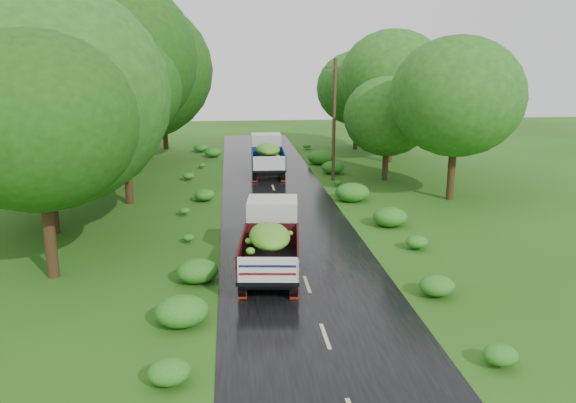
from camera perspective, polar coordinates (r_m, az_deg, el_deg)
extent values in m
plane|color=#234B10|center=(17.40, 3.80, -13.54)|extent=(120.00, 120.00, 0.00)
cube|color=black|center=(21.88, 1.59, -7.41)|extent=(6.50, 80.00, 0.02)
cube|color=#BFB78C|center=(17.39, 3.80, -13.47)|extent=(0.12, 1.60, 0.00)
cube|color=#BFB78C|center=(20.96, 1.95, -8.39)|extent=(0.12, 1.60, 0.00)
cube|color=#BFB78C|center=(24.66, 0.68, -4.81)|extent=(0.12, 1.60, 0.00)
cube|color=#BFB78C|center=(28.45, -0.25, -2.17)|extent=(0.12, 1.60, 0.00)
cube|color=#BFB78C|center=(32.29, -0.96, -0.15)|extent=(0.12, 1.60, 0.00)
cube|color=#BFB78C|center=(36.16, -1.52, 1.44)|extent=(0.12, 1.60, 0.00)
cube|color=#BFB78C|center=(40.06, -1.97, 2.72)|extent=(0.12, 1.60, 0.00)
cube|color=#BFB78C|center=(43.97, -2.34, 3.77)|extent=(0.12, 1.60, 0.00)
cube|color=#BFB78C|center=(47.90, -2.65, 4.65)|extent=(0.12, 1.60, 0.00)
cube|color=#BFB78C|center=(51.84, -2.91, 5.40)|extent=(0.12, 1.60, 0.00)
cube|color=#BFB78C|center=(55.79, -3.14, 6.04)|extent=(0.12, 1.60, 0.00)
cube|color=black|center=(21.72, -1.75, -5.91)|extent=(2.17, 5.36, 0.26)
cylinder|color=black|center=(23.60, -3.76, -4.61)|extent=(0.36, 0.95, 0.93)
cylinder|color=black|center=(23.54, 0.62, -4.63)|extent=(0.36, 0.95, 0.93)
cylinder|color=black|center=(20.73, -4.38, -7.38)|extent=(0.36, 0.95, 0.93)
cylinder|color=black|center=(20.65, 0.63, -7.42)|extent=(0.36, 0.95, 0.93)
cylinder|color=black|center=(19.85, -4.60, -8.40)|extent=(0.36, 0.95, 0.93)
cylinder|color=black|center=(19.78, 0.64, -8.44)|extent=(0.36, 0.95, 0.93)
cube|color=maroon|center=(19.64, -4.67, -9.30)|extent=(0.32, 0.07, 0.42)
cube|color=maroon|center=(19.57, 0.64, -9.35)|extent=(0.32, 0.07, 0.42)
cube|color=silver|center=(23.38, -1.57, -1.81)|extent=(2.23, 1.98, 1.76)
cube|color=black|center=(20.74, -1.86, -6.31)|extent=(2.56, 4.19, 0.15)
cube|color=#3F0B10|center=(20.63, -4.73, -4.95)|extent=(0.52, 3.96, 0.88)
cube|color=#3F0B10|center=(20.55, 1.00, -4.98)|extent=(0.52, 3.96, 0.88)
cube|color=#3F0B10|center=(22.42, -1.67, -3.31)|extent=(2.12, 0.31, 0.88)
cube|color=silver|center=(18.74, -2.11, -6.96)|extent=(2.12, 0.31, 0.88)
ellipsoid|color=#35921A|center=(20.39, -1.88, -3.51)|extent=(2.15, 3.52, 0.93)
cube|color=black|center=(40.08, -2.10, 3.63)|extent=(1.85, 5.58, 0.28)
cylinder|color=black|center=(42.06, -3.51, 3.92)|extent=(0.30, 0.99, 0.98)
cylinder|color=black|center=(42.13, -0.91, 3.96)|extent=(0.30, 0.99, 0.98)
cylinder|color=black|center=(38.86, -3.43, 3.04)|extent=(0.30, 0.99, 0.98)
cylinder|color=black|center=(38.93, -0.62, 3.09)|extent=(0.30, 0.99, 0.98)
cylinder|color=black|center=(37.87, -3.40, 2.74)|extent=(0.30, 0.99, 0.98)
cylinder|color=black|center=(37.94, -0.52, 2.79)|extent=(0.30, 0.99, 0.98)
cube|color=maroon|center=(37.59, -3.39, 2.32)|extent=(0.33, 0.05, 0.44)
cube|color=maroon|center=(37.66, -0.49, 2.37)|extent=(0.33, 0.05, 0.44)
cube|color=silver|center=(42.08, -2.23, 5.62)|extent=(2.22, 1.93, 1.87)
cube|color=black|center=(39.03, -2.04, 3.65)|extent=(2.38, 4.29, 0.16)
cube|color=navy|center=(38.91, -3.66, 4.42)|extent=(0.20, 4.22, 0.93)
cube|color=navy|center=(38.99, -0.44, 4.47)|extent=(0.20, 4.22, 0.93)
cube|color=navy|center=(40.98, -2.17, 4.94)|extent=(2.26, 0.14, 0.93)
cube|color=silver|center=(36.90, -1.92, 3.89)|extent=(2.26, 0.14, 0.93)
ellipsoid|color=#35921A|center=(38.84, -2.06, 5.30)|extent=(2.00, 3.60, 0.98)
cylinder|color=#382616|center=(37.88, 4.70, 8.18)|extent=(0.30, 0.30, 8.10)
cube|color=#382616|center=(37.66, 4.81, 13.39)|extent=(1.33, 0.69, 0.10)
cylinder|color=black|center=(22.53, -23.49, 0.98)|extent=(0.44, 0.44, 6.74)
ellipsoid|color=#1A450D|center=(22.13, -24.15, 7.44)|extent=(3.80, 3.80, 3.42)
cylinder|color=black|center=(28.32, -23.25, 4.23)|extent=(0.46, 0.46, 7.41)
ellipsoid|color=#1A450D|center=(28.01, -23.83, 9.89)|extent=(4.82, 4.82, 4.34)
cylinder|color=black|center=(32.84, -16.18, 6.05)|extent=(0.46, 0.46, 7.37)
ellipsoid|color=#1A450D|center=(32.58, -16.53, 10.93)|extent=(3.62, 3.62, 3.26)
cylinder|color=black|center=(37.96, -18.18, 8.39)|extent=(0.50, 0.50, 9.24)
ellipsoid|color=#1A450D|center=(37.79, -18.61, 13.69)|extent=(4.92, 4.92, 4.43)
cylinder|color=black|center=(42.88, -16.78, 8.08)|extent=(0.46, 0.46, 7.70)
ellipsoid|color=#1A450D|center=(42.69, -17.07, 11.98)|extent=(3.31, 3.31, 2.98)
cylinder|color=black|center=(47.84, -15.12, 9.06)|extent=(0.48, 0.48, 8.15)
ellipsoid|color=#1A450D|center=(47.68, -15.36, 12.76)|extent=(5.01, 5.01, 4.51)
cylinder|color=black|center=(52.50, -12.51, 9.45)|extent=(0.47, 0.47, 7.78)
ellipsoid|color=#1A450D|center=(52.34, -12.69, 12.67)|extent=(3.84, 3.84, 3.45)
cylinder|color=black|center=(33.96, 16.47, 5.82)|extent=(0.44, 0.44, 6.82)
ellipsoid|color=#1D5314|center=(33.70, 16.79, 10.18)|extent=(3.90, 3.90, 3.51)
cylinder|color=black|center=(38.67, 9.94, 5.76)|extent=(0.40, 0.40, 4.92)
ellipsoid|color=#1D5314|center=(38.43, 10.06, 8.52)|extent=(3.43, 3.43, 3.09)
cylinder|color=black|center=(45.43, 10.45, 8.60)|extent=(0.46, 0.46, 7.42)
ellipsoid|color=#1D5314|center=(45.25, 10.61, 12.15)|extent=(4.10, 4.10, 3.69)
cylinder|color=black|center=(51.61, 6.95, 8.74)|extent=(0.43, 0.43, 6.24)
ellipsoid|color=#1D5314|center=(51.44, 7.03, 11.36)|extent=(3.83, 3.83, 3.44)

